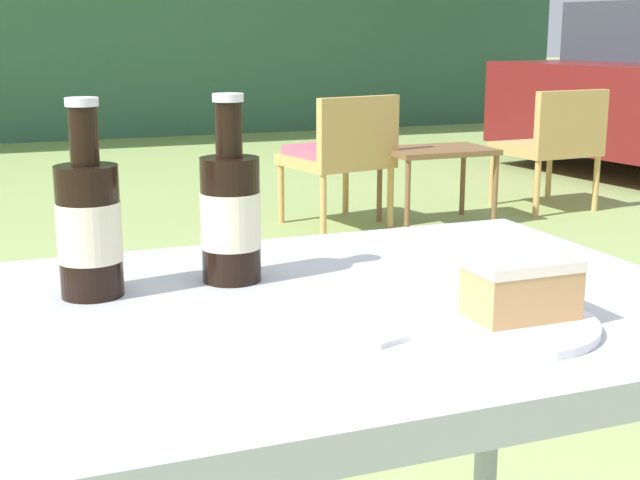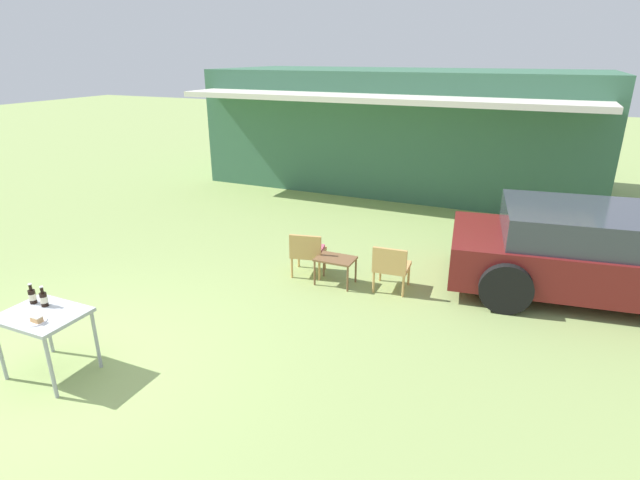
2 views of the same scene
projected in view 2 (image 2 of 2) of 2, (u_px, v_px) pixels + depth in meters
ground_plane at (55, 373)px, 5.58m from camera, size 60.00×60.00×0.00m
cabin_building at (403, 128)px, 13.21m from camera, size 9.73×5.03×2.96m
parked_car at (592, 253)px, 7.23m from camera, size 4.25×2.53×1.29m
wicker_chair_cushioned at (308, 250)px, 7.91m from camera, size 0.59×0.58×0.73m
wicker_chair_plain at (391, 265)px, 7.37m from camera, size 0.53×0.52×0.73m
garden_side_table at (335, 261)px, 7.61m from camera, size 0.59×0.40×0.43m
patio_table at (43, 320)px, 5.35m from camera, size 0.85×0.66×0.75m
cake_on_plate at (36, 320)px, 5.13m from camera, size 0.21×0.21×0.08m
cola_bottle_near at (44, 299)px, 5.44m from camera, size 0.08×0.08×0.24m
cola_bottle_far at (32, 296)px, 5.50m from camera, size 0.08×0.08×0.24m
fork at (33, 320)px, 5.18m from camera, size 0.18×0.07×0.01m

